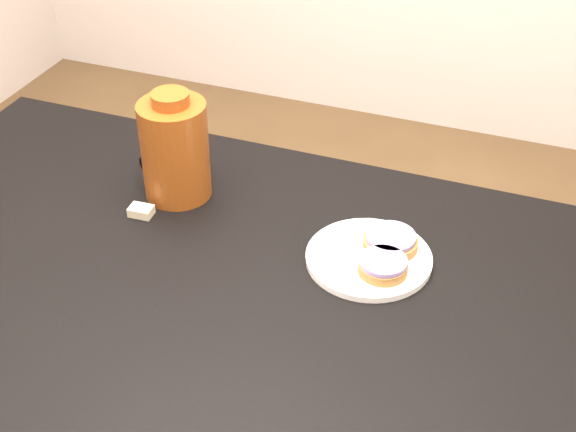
{
  "coord_description": "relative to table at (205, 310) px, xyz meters",
  "views": [
    {
      "loc": [
        0.52,
        -0.95,
        1.66
      ],
      "look_at": [
        0.11,
        0.14,
        0.81
      ],
      "focal_mm": 50.0,
      "sensor_mm": 36.0,
      "label": 1
    }
  ],
  "objects": [
    {
      "name": "table",
      "position": [
        0.0,
        0.0,
        0.0
      ],
      "size": [
        1.4,
        0.9,
        0.75
      ],
      "color": "black",
      "rests_on": "ground_plane"
    },
    {
      "name": "plate",
      "position": [
        0.26,
        0.14,
        0.09
      ],
      "size": [
        0.23,
        0.23,
        0.02
      ],
      "color": "white",
      "rests_on": "table"
    },
    {
      "name": "bagel_back",
      "position": [
        0.29,
        0.18,
        0.11
      ],
      "size": [
        0.13,
        0.13,
        0.03
      ],
      "color": "brown",
      "rests_on": "plate"
    },
    {
      "name": "bagel_front",
      "position": [
        0.3,
        0.11,
        0.11
      ],
      "size": [
        0.12,
        0.12,
        0.03
      ],
      "color": "brown",
      "rests_on": "plate"
    },
    {
      "name": "mug",
      "position": [
        -0.16,
        0.22,
        0.13
      ],
      "size": [
        0.13,
        0.09,
        0.09
      ],
      "rotation": [
        0.0,
        0.0,
        -0.03
      ],
      "color": "black",
      "rests_on": "table"
    },
    {
      "name": "teabag_pouch",
      "position": [
        -0.19,
        0.12,
        0.09
      ],
      "size": [
        0.05,
        0.03,
        0.02
      ],
      "primitive_type": "cube",
      "rotation": [
        0.0,
        0.0,
        0.06
      ],
      "color": "#C6B793",
      "rests_on": "table"
    },
    {
      "name": "bagel_package",
      "position": [
        -0.15,
        0.22,
        0.19
      ],
      "size": [
        0.16,
        0.16,
        0.22
      ],
      "rotation": [
        0.0,
        0.0,
        -0.26
      ],
      "color": "#5C260C",
      "rests_on": "table"
    }
  ]
}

